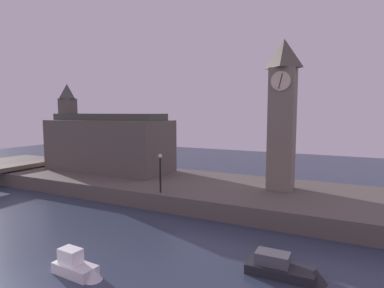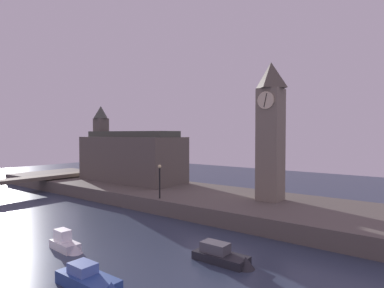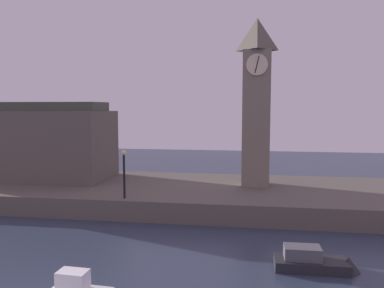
{
  "view_description": "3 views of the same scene",
  "coord_description": "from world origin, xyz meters",
  "px_view_note": "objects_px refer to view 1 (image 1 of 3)",
  "views": [
    {
      "loc": [
        13.81,
        -8.58,
        8.62
      ],
      "look_at": [
        2.08,
        14.79,
        5.99
      ],
      "focal_mm": 29.56,
      "sensor_mm": 36.0,
      "label": 1
    },
    {
      "loc": [
        21.94,
        -9.46,
        8.13
      ],
      "look_at": [
        2.77,
        15.24,
        7.13
      ],
      "focal_mm": 30.65,
      "sensor_mm": 36.0,
      "label": 2
    },
    {
      "loc": [
        7.77,
        -11.07,
        7.98
      ],
      "look_at": [
        3.93,
        14.09,
        5.55
      ],
      "focal_mm": 35.84,
      "sensor_mm": 36.0,
      "label": 3
    }
  ],
  "objects_px": {
    "boat_barge_dark": "(289,270)",
    "boat_ferry_white": "(78,267)",
    "clock_tower": "(282,113)",
    "parliament_hall": "(107,142)",
    "streetlamp": "(160,168)"
  },
  "relations": [
    {
      "from": "parliament_hall",
      "to": "boat_barge_dark",
      "type": "xyz_separation_m",
      "value": [
        24.24,
        -13.55,
        -4.53
      ]
    },
    {
      "from": "boat_barge_dark",
      "to": "streetlamp",
      "type": "bearing_deg",
      "value": 150.53
    },
    {
      "from": "boat_ferry_white",
      "to": "parliament_hall",
      "type": "bearing_deg",
      "value": 127.64
    },
    {
      "from": "streetlamp",
      "to": "boat_ferry_white",
      "type": "distance_m",
      "value": 12.47
    },
    {
      "from": "clock_tower",
      "to": "parliament_hall",
      "type": "bearing_deg",
      "value": 178.77
    },
    {
      "from": "parliament_hall",
      "to": "boat_ferry_white",
      "type": "height_order",
      "value": "parliament_hall"
    },
    {
      "from": "clock_tower",
      "to": "streetlamp",
      "type": "distance_m",
      "value": 12.15
    },
    {
      "from": "clock_tower",
      "to": "streetlamp",
      "type": "xyz_separation_m",
      "value": [
        -9.29,
        -6.12,
        -4.86
      ]
    },
    {
      "from": "parliament_hall",
      "to": "boat_barge_dark",
      "type": "distance_m",
      "value": 28.13
    },
    {
      "from": "clock_tower",
      "to": "boat_barge_dark",
      "type": "height_order",
      "value": "clock_tower"
    },
    {
      "from": "boat_barge_dark",
      "to": "boat_ferry_white",
      "type": "distance_m",
      "value": 11.16
    },
    {
      "from": "clock_tower",
      "to": "boat_ferry_white",
      "type": "height_order",
      "value": "clock_tower"
    },
    {
      "from": "clock_tower",
      "to": "streetlamp",
      "type": "height_order",
      "value": "clock_tower"
    },
    {
      "from": "streetlamp",
      "to": "clock_tower",
      "type": "bearing_deg",
      "value": 33.37
    },
    {
      "from": "boat_barge_dark",
      "to": "boat_ferry_white",
      "type": "xyz_separation_m",
      "value": [
        -10.05,
        -4.85,
        0.07
      ]
    }
  ]
}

